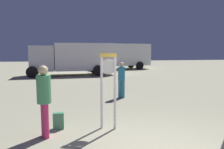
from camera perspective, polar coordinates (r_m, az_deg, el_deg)
name	(u,v)px	position (r m, az deg, el deg)	size (l,w,h in m)	color
standing_clock	(108,83)	(5.63, -1.01, -2.24)	(0.45, 0.24, 2.05)	white
person_near_clock	(44,98)	(5.36, -17.97, -6.00)	(0.34, 0.34, 1.77)	#C12C62
backpack	(59,121)	(6.02, -14.33, -12.12)	(0.28, 0.20, 0.45)	#3F8A5D
person_distant	(121,78)	(9.43, 2.59, -0.93)	(0.31, 0.31, 1.63)	teal
box_truck_near	(75,57)	(18.62, -10.14, 4.62)	(7.42, 2.87, 2.77)	silver
box_truck_far	(124,55)	(24.63, 3.17, 5.23)	(6.84, 3.52, 2.92)	silver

